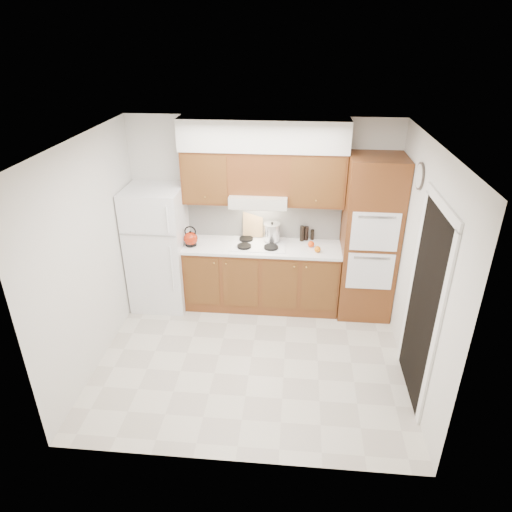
{
  "coord_description": "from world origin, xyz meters",
  "views": [
    {
      "loc": [
        0.46,
        -4.38,
        3.59
      ],
      "look_at": [
        0.01,
        0.45,
        1.15
      ],
      "focal_mm": 32.0,
      "sensor_mm": 36.0,
      "label": 1
    }
  ],
  "objects": [
    {
      "name": "floor",
      "position": [
        0.0,
        0.0,
        0.0
      ],
      "size": [
        3.6,
        3.6,
        0.0
      ],
      "primitive_type": "plane",
      "color": "beige",
      "rests_on": "ground"
    },
    {
      "name": "backsplash",
      "position": [
        0.02,
        1.49,
        1.22
      ],
      "size": [
        2.11,
        0.03,
        0.56
      ],
      "primitive_type": "cube",
      "color": "white",
      "rests_on": "countertop"
    },
    {
      "name": "base_cabinets",
      "position": [
        0.02,
        1.2,
        0.45
      ],
      "size": [
        2.11,
        0.6,
        0.9
      ],
      "primitive_type": "cube",
      "color": "brown",
      "rests_on": "floor"
    },
    {
      "name": "upper_cab_over_hood",
      "position": [
        -0.02,
        1.33,
        1.92
      ],
      "size": [
        0.75,
        0.33,
        0.55
      ],
      "primitive_type": "cube",
      "color": "brown",
      "rests_on": "range_hood"
    },
    {
      "name": "orange_far",
      "position": [
        0.69,
        1.2,
        0.98
      ],
      "size": [
        0.11,
        0.11,
        0.09
      ],
      "primitive_type": "sphere",
      "rotation": [
        0.0,
        0.0,
        -0.3
      ],
      "color": "#FF4F0D",
      "rests_on": "countertop"
    },
    {
      "name": "range_hood",
      "position": [
        -0.02,
        1.27,
        1.57
      ],
      "size": [
        0.75,
        0.45,
        0.15
      ],
      "primitive_type": "cube",
      "color": "silver",
      "rests_on": "wall_back"
    },
    {
      "name": "fridge",
      "position": [
        -1.41,
        1.14,
        0.86
      ],
      "size": [
        0.75,
        0.72,
        1.72
      ],
      "primitive_type": "cube",
      "color": "white",
      "rests_on": "floor"
    },
    {
      "name": "condiment_b",
      "position": [
        0.62,
        1.43,
        1.04
      ],
      "size": [
        0.06,
        0.06,
        0.2
      ],
      "primitive_type": "cylinder",
      "rotation": [
        0.0,
        0.0,
        0.03
      ],
      "color": "black",
      "rests_on": "countertop"
    },
    {
      "name": "soffit",
      "position": [
        0.03,
        1.32,
        2.4
      ],
      "size": [
        2.13,
        0.36,
        0.4
      ],
      "primitive_type": "cube",
      "color": "silver",
      "rests_on": "wall_back"
    },
    {
      "name": "oven_cabinet",
      "position": [
        1.44,
        1.18,
        1.1
      ],
      "size": [
        0.7,
        0.65,
        2.2
      ],
      "primitive_type": "cube",
      "color": "brown",
      "rests_on": "floor"
    },
    {
      "name": "condiment_c",
      "position": [
        0.71,
        1.45,
        1.01
      ],
      "size": [
        0.06,
        0.06,
        0.14
      ],
      "primitive_type": "cylinder",
      "rotation": [
        0.0,
        0.0,
        0.17
      ],
      "color": "black",
      "rests_on": "countertop"
    },
    {
      "name": "kettle",
      "position": [
        -0.93,
        1.1,
        1.04
      ],
      "size": [
        0.24,
        0.24,
        0.19
      ],
      "primitive_type": "sphere",
      "rotation": [
        0.0,
        0.0,
        -0.31
      ],
      "color": "#96200A",
      "rests_on": "countertop"
    },
    {
      "name": "wall_clock",
      "position": [
        1.79,
        0.55,
        2.15
      ],
      "size": [
        0.02,
        0.3,
        0.3
      ],
      "primitive_type": "cylinder",
      "rotation": [
        0.0,
        1.57,
        0.0
      ],
      "color": "#3F3833",
      "rests_on": "wall_right"
    },
    {
      "name": "upper_cab_right",
      "position": [
        0.72,
        1.33,
        1.85
      ],
      "size": [
        0.73,
        0.33,
        0.7
      ],
      "primitive_type": "cube",
      "color": "brown",
      "rests_on": "wall_back"
    },
    {
      "name": "wall_left",
      "position": [
        -1.8,
        0.0,
        1.3
      ],
      "size": [
        0.02,
        3.0,
        2.6
      ],
      "primitive_type": "cube",
      "color": "silver",
      "rests_on": "floor"
    },
    {
      "name": "countertop",
      "position": [
        0.03,
        1.19,
        0.92
      ],
      "size": [
        2.13,
        0.62,
        0.04
      ],
      "primitive_type": "cube",
      "color": "white",
      "rests_on": "base_cabinets"
    },
    {
      "name": "condiment_a",
      "position": [
        0.56,
        1.4,
        1.05
      ],
      "size": [
        0.08,
        0.08,
        0.22
      ],
      "primitive_type": "cylinder",
      "rotation": [
        0.0,
        0.0,
        0.34
      ],
      "color": "black",
      "rests_on": "countertop"
    },
    {
      "name": "cooktop",
      "position": [
        -0.02,
        1.21,
        0.95
      ],
      "size": [
        0.74,
        0.5,
        0.01
      ],
      "primitive_type": "cube",
      "color": "white",
      "rests_on": "countertop"
    },
    {
      "name": "doorway",
      "position": [
        1.79,
        -0.35,
        1.05
      ],
      "size": [
        0.02,
        0.9,
        2.1
      ],
      "primitive_type": "cube",
      "color": "black",
      "rests_on": "floor"
    },
    {
      "name": "stock_pot",
      "position": [
        0.15,
        1.32,
        1.09
      ],
      "size": [
        0.26,
        0.26,
        0.23
      ],
      "primitive_type": "cylinder",
      "rotation": [
        0.0,
        0.0,
        -0.2
      ],
      "color": "silver",
      "rests_on": "cooktop"
    },
    {
      "name": "orange_near",
      "position": [
        0.77,
        1.05,
        0.98
      ],
      "size": [
        0.1,
        0.1,
        0.08
      ],
      "primitive_type": "sphere",
      "rotation": [
        0.0,
        0.0,
        -0.28
      ],
      "color": "orange",
      "rests_on": "countertop"
    },
    {
      "name": "wall_back",
      "position": [
        0.0,
        1.5,
        1.3
      ],
      "size": [
        3.6,
        0.02,
        2.6
      ],
      "primitive_type": "cube",
      "color": "silver",
      "rests_on": "floor"
    },
    {
      "name": "cutting_board",
      "position": [
        -0.12,
        1.45,
        1.14
      ],
      "size": [
        0.28,
        0.11,
        0.36
      ],
      "primitive_type": "cube",
      "rotation": [
        -0.21,
        0.0,
        0.06
      ],
      "color": "tan",
      "rests_on": "countertop"
    },
    {
      "name": "upper_cab_left",
      "position": [
        -0.71,
        1.33,
        1.85
      ],
      "size": [
        0.63,
        0.33,
        0.7
      ],
      "primitive_type": "cube",
      "color": "brown",
      "rests_on": "wall_back"
    },
    {
      "name": "wall_right",
      "position": [
        1.8,
        0.0,
        1.3
      ],
      "size": [
        0.02,
        3.0,
        2.6
      ],
      "primitive_type": "cube",
      "color": "silver",
      "rests_on": "floor"
    },
    {
      "name": "ceiling",
      "position": [
        0.0,
        0.0,
        2.6
      ],
      "size": [
        3.6,
        3.6,
        0.0
      ],
      "primitive_type": "plane",
      "color": "white",
      "rests_on": "wall_back"
    }
  ]
}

